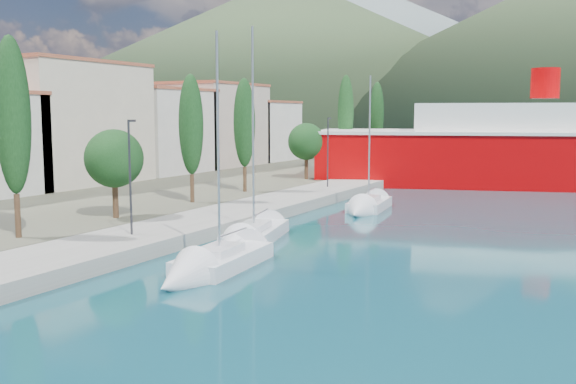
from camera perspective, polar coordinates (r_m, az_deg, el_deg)
The scene contains 9 objects.
ground at distance 133.45m, azimuth 21.63°, elevation 3.37°, with size 1400.00×1400.00×0.00m, color #114753.
quay at distance 45.32m, azimuth -3.06°, elevation -1.64°, with size 5.00×88.00×0.80m, color gray.
land_strip at distance 78.15m, azimuth -23.75°, elevation 1.35°, with size 70.00×148.00×0.70m, color #565644.
town_buildings at distance 67.46m, azimuth -15.32°, elevation 5.34°, with size 9.20×69.20×11.30m.
tree_row at distance 52.51m, azimuth -4.56°, elevation 5.54°, with size 3.66×66.35×10.84m.
lamp_posts at distance 36.03m, azimuth -11.95°, elevation 1.91°, with size 0.15×46.01×6.06m.
sailboat_near at distance 28.71m, azimuth -7.66°, elevation -6.88°, with size 3.12×8.38×11.78m.
sailboat_mid at distance 34.71m, azimuth -3.89°, elevation -4.44°, with size 4.43×9.22×12.83m.
sailboat_far at distance 47.11m, azimuth 6.76°, elevation -1.46°, with size 3.28×7.65×10.89m.
Camera 1 is at (13.87, -12.54, 7.13)m, focal length 40.00 mm.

